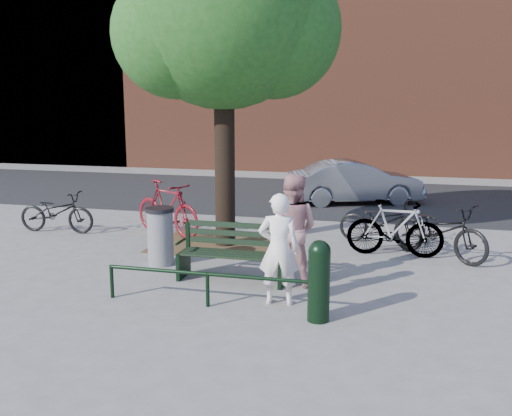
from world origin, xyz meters
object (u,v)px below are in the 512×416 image
(park_bench, at_px, (233,251))
(litter_bin, at_px, (160,236))
(bollard, at_px, (319,278))
(bicycle_c, at_px, (382,222))
(person_right, at_px, (292,229))
(person_left, at_px, (279,249))
(parked_car, at_px, (355,182))

(park_bench, height_order, litter_bin, litter_bin)
(litter_bin, bearing_deg, bollard, -31.84)
(bollard, bearing_deg, bicycle_c, 81.59)
(person_right, height_order, bicycle_c, person_right)
(person_left, relative_size, bollard, 1.47)
(person_right, distance_m, parked_car, 7.48)
(person_right, height_order, parked_car, person_right)
(park_bench, relative_size, person_left, 1.07)
(person_left, xyz_separation_m, bicycle_c, (1.30, 3.90, -0.35))
(person_left, xyz_separation_m, bollard, (0.65, -0.50, -0.22))
(person_left, height_order, litter_bin, person_left)
(bicycle_c, bearing_deg, litter_bin, 134.98)
(person_left, distance_m, parked_car, 8.45)
(bollard, relative_size, bicycle_c, 0.63)
(person_left, relative_size, parked_car, 0.44)
(parked_car, bearing_deg, bollard, 160.30)
(parked_car, bearing_deg, person_left, 155.99)
(litter_bin, bearing_deg, park_bench, -19.07)
(person_left, bearing_deg, litter_bin, -37.93)
(person_left, relative_size, bicycle_c, 0.92)
(bollard, bearing_deg, person_left, 142.23)
(park_bench, xyz_separation_m, litter_bin, (-1.51, 0.52, 0.04))
(person_right, bearing_deg, litter_bin, -2.80)
(park_bench, xyz_separation_m, person_left, (0.95, -0.91, 0.33))
(park_bench, relative_size, litter_bin, 1.69)
(parked_car, bearing_deg, park_bench, 148.55)
(bicycle_c, height_order, parked_car, parked_car)
(park_bench, bearing_deg, parked_car, 79.88)
(bollard, bearing_deg, person_right, 113.71)
(park_bench, distance_m, bollard, 2.13)
(litter_bin, distance_m, parked_car, 7.57)
(bollard, distance_m, parked_car, 8.94)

